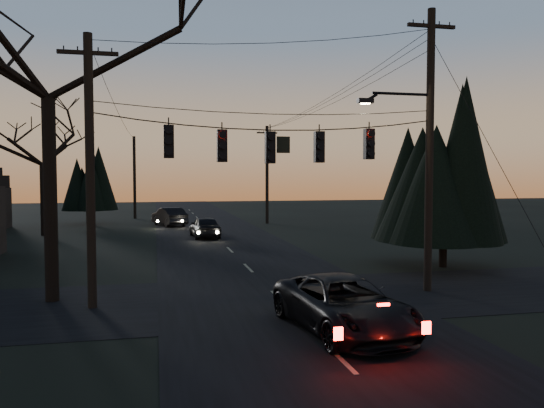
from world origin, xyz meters
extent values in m
cube|color=black|center=(0.00, 20.00, 0.01)|extent=(8.00, 120.00, 0.02)
cube|color=black|center=(0.00, 10.00, 0.01)|extent=(60.00, 7.00, 0.02)
cylinder|color=black|center=(-0.25, 10.00, 6.10)|extent=(11.50, 0.04, 0.04)
cylinder|color=black|center=(-7.40, 11.23, 3.33)|extent=(0.44, 0.44, 6.66)
cylinder|color=black|center=(8.73, 14.49, 0.80)|extent=(0.36, 0.36, 1.60)
cone|color=black|center=(8.73, 14.49, 4.45)|extent=(4.97, 4.97, 6.50)
cylinder|color=black|center=(-11.65, 32.18, 2.46)|extent=(0.44, 0.44, 4.92)
cylinder|color=black|center=(-9.74, 40.87, 0.80)|extent=(0.36, 0.36, 1.60)
cone|color=black|center=(-9.74, 40.87, 3.76)|extent=(4.04, 4.04, 5.12)
imported|color=black|center=(0.80, 5.87, 0.72)|extent=(3.02, 5.43, 1.44)
imported|color=black|center=(-0.80, 28.32, 0.72)|extent=(1.97, 4.34, 1.45)
imported|color=black|center=(-2.93, 37.51, 0.76)|extent=(2.99, 4.87, 1.51)
camera|label=1|loc=(-4.03, -7.23, 4.13)|focal=35.00mm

